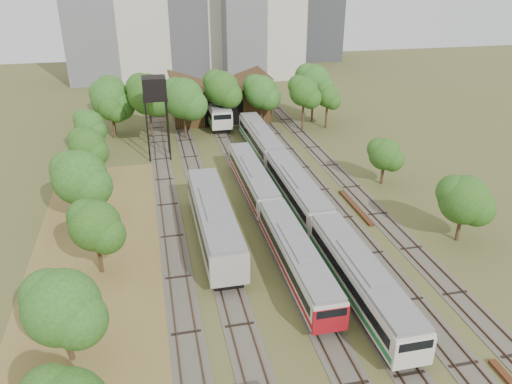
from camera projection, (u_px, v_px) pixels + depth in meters
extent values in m
plane|color=#475123|center=(356.00, 338.00, 36.11)|extent=(240.00, 240.00, 0.00)
cube|color=brown|center=(105.00, 304.00, 39.60)|extent=(14.00, 60.00, 0.04)
cube|color=#4C473D|center=(168.00, 205.00, 55.85)|extent=(2.60, 80.00, 0.06)
cube|color=#472D1E|center=(161.00, 205.00, 55.67)|extent=(0.08, 80.00, 0.14)
cube|color=#472D1E|center=(174.00, 203.00, 55.95)|extent=(0.08, 80.00, 0.14)
cube|color=#4C473D|center=(203.00, 201.00, 56.64)|extent=(2.60, 80.00, 0.06)
cube|color=#472D1E|center=(197.00, 201.00, 56.46)|extent=(0.08, 80.00, 0.14)
cube|color=#472D1E|center=(209.00, 200.00, 56.75)|extent=(0.08, 80.00, 0.14)
cube|color=#4C473D|center=(255.00, 196.00, 57.84)|extent=(2.60, 80.00, 0.06)
cube|color=#472D1E|center=(249.00, 196.00, 57.65)|extent=(0.08, 80.00, 0.14)
cube|color=#472D1E|center=(261.00, 195.00, 57.94)|extent=(0.08, 80.00, 0.14)
cube|color=#4C473D|center=(288.00, 193.00, 58.63)|extent=(2.60, 80.00, 0.06)
cube|color=#472D1E|center=(282.00, 193.00, 58.45)|extent=(0.08, 80.00, 0.14)
cube|color=#472D1E|center=(294.00, 192.00, 58.74)|extent=(0.08, 80.00, 0.14)
cube|color=#4C473D|center=(320.00, 190.00, 59.43)|extent=(2.60, 80.00, 0.06)
cube|color=#472D1E|center=(314.00, 190.00, 59.25)|extent=(0.08, 80.00, 0.14)
cube|color=#472D1E|center=(326.00, 189.00, 59.53)|extent=(0.08, 80.00, 0.14)
cube|color=#4C473D|center=(352.00, 187.00, 60.22)|extent=(2.60, 80.00, 0.06)
cube|color=#472D1E|center=(346.00, 187.00, 60.04)|extent=(0.08, 80.00, 0.14)
cube|color=#472D1E|center=(357.00, 186.00, 60.33)|extent=(0.08, 80.00, 0.14)
cube|color=black|center=(295.00, 271.00, 43.25)|extent=(2.01, 15.64, 0.73)
cube|color=beige|center=(296.00, 256.00, 42.62)|extent=(2.65, 17.00, 2.28)
cube|color=black|center=(296.00, 254.00, 42.50)|extent=(2.71, 15.64, 0.78)
cube|color=slate|center=(296.00, 243.00, 42.07)|extent=(2.43, 16.66, 0.33)
cube|color=maroon|center=(296.00, 263.00, 42.88)|extent=(2.71, 16.66, 0.41)
cube|color=maroon|center=(331.00, 320.00, 35.18)|extent=(2.69, 0.25, 2.05)
cube|color=black|center=(253.00, 190.00, 58.75)|extent=(2.01, 15.64, 0.73)
cube|color=beige|center=(252.00, 178.00, 58.11)|extent=(2.65, 17.00, 2.28)
cube|color=black|center=(252.00, 176.00, 58.00)|extent=(2.71, 15.64, 0.78)
cube|color=slate|center=(252.00, 167.00, 57.57)|extent=(2.43, 16.66, 0.33)
cube|color=maroon|center=(252.00, 183.00, 58.38)|extent=(2.71, 16.66, 0.41)
cube|color=black|center=(359.00, 295.00, 40.12)|extent=(2.14, 15.64, 0.78)
cube|color=beige|center=(361.00, 278.00, 39.45)|extent=(2.82, 17.00, 2.43)
cube|color=black|center=(361.00, 275.00, 39.33)|extent=(2.88, 15.64, 0.83)
cube|color=slate|center=(362.00, 263.00, 38.86)|extent=(2.60, 16.66, 0.35)
cube|color=#1B6E35|center=(360.00, 285.00, 39.73)|extent=(2.88, 16.66, 0.44)
cube|color=beige|center=(414.00, 354.00, 32.02)|extent=(2.86, 0.25, 2.19)
cube|color=black|center=(296.00, 202.00, 55.62)|extent=(2.14, 15.64, 0.78)
cube|color=beige|center=(296.00, 189.00, 54.95)|extent=(2.82, 17.00, 2.43)
cube|color=black|center=(296.00, 187.00, 54.82)|extent=(2.88, 15.64, 0.83)
cube|color=slate|center=(297.00, 177.00, 54.36)|extent=(2.60, 16.66, 0.35)
cube|color=#1B6E35|center=(296.00, 195.00, 55.23)|extent=(2.88, 16.66, 0.44)
cube|color=black|center=(260.00, 150.00, 71.12)|extent=(2.14, 15.64, 0.78)
cube|color=beige|center=(260.00, 139.00, 70.44)|extent=(2.82, 17.00, 2.43)
cube|color=black|center=(260.00, 137.00, 70.32)|extent=(2.88, 15.64, 0.83)
cube|color=slate|center=(260.00, 130.00, 69.86)|extent=(2.60, 16.66, 0.35)
cube|color=#1B6E35|center=(260.00, 144.00, 70.73)|extent=(2.88, 16.66, 0.44)
cube|color=black|center=(215.00, 118.00, 85.11)|extent=(2.45, 14.72, 0.89)
cube|color=beige|center=(215.00, 108.00, 84.34)|extent=(3.22, 16.00, 2.78)
cube|color=black|center=(215.00, 106.00, 84.20)|extent=(3.28, 14.72, 0.94)
cube|color=slate|center=(215.00, 99.00, 83.68)|extent=(2.97, 15.68, 0.40)
cube|color=#1B6E35|center=(215.00, 112.00, 84.67)|extent=(3.28, 15.68, 0.50)
cube|color=beige|center=(223.00, 122.00, 77.36)|extent=(3.26, 0.25, 2.50)
cube|color=black|center=(215.00, 237.00, 48.47)|extent=(2.46, 16.56, 0.90)
cube|color=gray|center=(214.00, 220.00, 47.69)|extent=(3.25, 18.00, 2.80)
cube|color=black|center=(214.00, 217.00, 47.55)|extent=(3.31, 16.56, 0.95)
cube|color=slate|center=(213.00, 205.00, 47.02)|extent=(2.99, 17.64, 0.40)
cylinder|color=black|center=(148.00, 133.00, 66.29)|extent=(0.20, 0.20, 8.18)
cylinder|color=black|center=(169.00, 131.00, 66.84)|extent=(0.20, 0.20, 8.18)
cylinder|color=black|center=(147.00, 127.00, 68.74)|extent=(0.20, 0.20, 8.18)
cylinder|color=black|center=(167.00, 125.00, 69.29)|extent=(0.20, 0.20, 8.18)
cube|color=black|center=(155.00, 99.00, 66.03)|extent=(3.22, 3.22, 0.20)
cube|color=black|center=(154.00, 88.00, 65.41)|extent=(3.07, 3.07, 2.76)
cube|color=#532D17|center=(355.00, 207.00, 55.03)|extent=(0.54, 8.63, 0.28)
cube|color=#341F13|center=(219.00, 102.00, 86.12)|extent=(16.00, 11.00, 5.50)
cube|color=#341F13|center=(195.00, 84.00, 83.92)|extent=(8.45, 11.55, 2.96)
cube|color=#341F13|center=(241.00, 81.00, 85.51)|extent=(8.45, 11.55, 2.96)
cube|color=black|center=(224.00, 114.00, 81.52)|extent=(6.40, 0.15, 4.12)
cylinder|color=#382616|center=(69.00, 340.00, 33.43)|extent=(0.36, 0.36, 3.46)
sphere|color=#214512|center=(62.00, 307.00, 32.31)|extent=(5.08, 5.08, 5.08)
cylinder|color=#382616|center=(99.00, 254.00, 43.03)|extent=(0.36, 0.36, 3.64)
sphere|color=#214512|center=(95.00, 226.00, 41.84)|extent=(4.36, 4.36, 4.36)
cylinder|color=#382616|center=(84.00, 204.00, 51.53)|extent=(0.36, 0.36, 3.91)
sphere|color=#214512|center=(80.00, 178.00, 50.27)|extent=(5.58, 5.58, 5.58)
cylinder|color=#382616|center=(91.00, 168.00, 61.10)|extent=(0.36, 0.36, 3.64)
sphere|color=#214512|center=(87.00, 146.00, 59.92)|extent=(4.37, 4.37, 4.37)
cylinder|color=#382616|center=(92.00, 145.00, 68.75)|extent=(0.36, 0.36, 3.66)
sphere|color=#214512|center=(89.00, 125.00, 67.56)|extent=(4.00, 4.00, 4.00)
cylinder|color=#382616|center=(114.00, 126.00, 76.25)|extent=(0.36, 0.36, 3.76)
sphere|color=#214512|center=(111.00, 108.00, 75.03)|extent=(3.87, 3.87, 3.87)
cylinder|color=#382616|center=(114.00, 106.00, 86.57)|extent=(0.36, 0.36, 3.90)
sphere|color=#214512|center=(112.00, 89.00, 85.31)|extent=(4.54, 4.54, 4.54)
cylinder|color=#382616|center=(114.00, 121.00, 77.94)|extent=(0.36, 0.36, 4.38)
sphere|color=#214512|center=(111.00, 99.00, 76.51)|extent=(6.19, 6.19, 6.19)
cylinder|color=#382616|center=(151.00, 120.00, 76.52)|extent=(0.36, 0.36, 5.23)
sphere|color=#214512|center=(148.00, 94.00, 74.83)|extent=(6.18, 6.18, 6.18)
cylinder|color=#382616|center=(185.00, 123.00, 75.79)|extent=(0.36, 0.36, 4.93)
sphere|color=#214512|center=(183.00, 98.00, 74.19)|extent=(6.09, 6.09, 6.09)
cylinder|color=#382616|center=(222.00, 115.00, 79.16)|extent=(0.36, 0.36, 5.41)
sphere|color=#214512|center=(222.00, 88.00, 77.41)|extent=(5.38, 5.38, 5.38)
cylinder|color=#382616|center=(261.00, 114.00, 80.61)|extent=(0.36, 0.36, 4.72)
sphere|color=#214512|center=(261.00, 92.00, 79.08)|extent=(5.26, 5.26, 5.26)
cylinder|color=#382616|center=(303.00, 115.00, 79.70)|extent=(0.36, 0.36, 4.93)
sphere|color=#214512|center=(304.00, 92.00, 78.10)|extent=(4.61, 4.61, 4.61)
cylinder|color=#382616|center=(312.00, 106.00, 84.17)|extent=(0.36, 0.36, 5.26)
sphere|color=#214512|center=(314.00, 82.00, 82.47)|extent=(5.68, 5.68, 5.68)
cylinder|color=#382616|center=(459.00, 224.00, 48.11)|extent=(0.36, 0.36, 3.43)
sphere|color=#214512|center=(464.00, 200.00, 47.00)|extent=(4.73, 4.73, 4.73)
cylinder|color=#382616|center=(383.00, 172.00, 60.59)|extent=(0.36, 0.36, 3.03)
sphere|color=#214512|center=(385.00, 154.00, 59.61)|extent=(3.85, 3.85, 3.85)
cylinder|color=#382616|center=(326.00, 116.00, 80.90)|extent=(0.36, 0.36, 4.15)
sphere|color=#214512|center=(328.00, 96.00, 79.55)|extent=(3.62, 3.62, 3.62)
cube|color=#383B3F|center=(317.00, 6.00, 134.41)|extent=(12.00, 12.00, 28.00)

